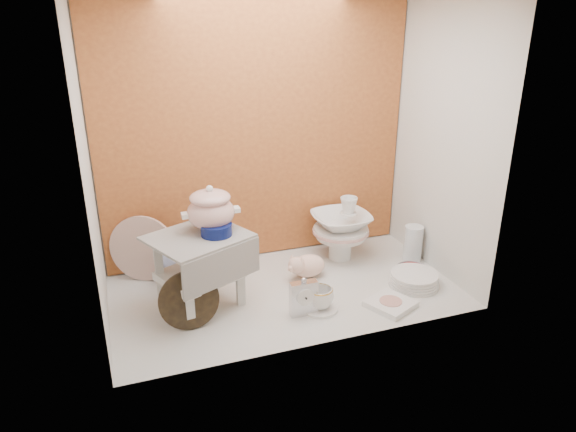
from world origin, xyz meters
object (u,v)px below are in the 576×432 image
(floral_platter, at_px, (143,249))
(mantel_clock, at_px, (304,297))
(gold_rim_teacup, at_px, (320,298))
(porcelain_tower, at_px, (341,228))
(dinner_plate_stack, at_px, (414,279))
(plush_pig, at_px, (308,265))
(step_stool, at_px, (200,271))
(soup_tureen, at_px, (211,208))
(blue_white_vase, at_px, (177,255))
(crystal_bowl, at_px, (412,272))

(floral_platter, bearing_deg, mantel_clock, -42.07)
(gold_rim_teacup, relative_size, porcelain_tower, 0.35)
(porcelain_tower, bearing_deg, dinner_plate_stack, -61.90)
(plush_pig, height_order, gold_rim_teacup, plush_pig)
(step_stool, height_order, soup_tureen, soup_tureen)
(step_stool, xyz_separation_m, gold_rim_teacup, (0.55, -0.23, -0.13))
(porcelain_tower, bearing_deg, plush_pig, -148.74)
(plush_pig, relative_size, dinner_plate_stack, 0.88)
(floral_platter, bearing_deg, porcelain_tower, -5.76)
(soup_tureen, bearing_deg, blue_white_vase, 116.21)
(gold_rim_teacup, bearing_deg, plush_pig, 77.95)
(gold_rim_teacup, bearing_deg, mantel_clock, -170.33)
(gold_rim_teacup, height_order, porcelain_tower, porcelain_tower)
(step_stool, xyz_separation_m, porcelain_tower, (0.89, 0.27, 0.00))
(blue_white_vase, distance_m, plush_pig, 0.73)
(mantel_clock, bearing_deg, porcelain_tower, 50.72)
(mantel_clock, distance_m, porcelain_tower, 0.68)
(step_stool, relative_size, soup_tureen, 1.62)
(step_stool, xyz_separation_m, blue_white_vase, (-0.07, 0.34, -0.06))
(step_stool, bearing_deg, dinner_plate_stack, -33.84)
(mantel_clock, height_order, plush_pig, mantel_clock)
(dinner_plate_stack, bearing_deg, step_stool, 170.97)
(floral_platter, relative_size, crystal_bowl, 2.12)
(soup_tureen, xyz_separation_m, dinner_plate_stack, (1.04, -0.23, -0.46))
(dinner_plate_stack, bearing_deg, blue_white_vase, 156.31)
(soup_tureen, bearing_deg, porcelain_tower, 15.15)
(mantel_clock, relative_size, plush_pig, 0.83)
(step_stool, relative_size, crystal_bowl, 2.53)
(gold_rim_teacup, bearing_deg, dinner_plate_stack, 5.49)
(step_stool, distance_m, mantel_clock, 0.53)
(blue_white_vase, height_order, gold_rim_teacup, blue_white_vase)
(soup_tureen, height_order, floral_platter, soup_tureen)
(floral_platter, xyz_separation_m, crystal_bowl, (1.41, -0.46, -0.16))
(step_stool, bearing_deg, crystal_bowl, -28.94)
(crystal_bowl, bearing_deg, floral_platter, 161.79)
(blue_white_vase, bearing_deg, mantel_clock, -48.72)
(step_stool, height_order, gold_rim_teacup, step_stool)
(blue_white_vase, distance_m, dinner_plate_stack, 1.30)
(porcelain_tower, bearing_deg, mantel_clock, -129.92)
(gold_rim_teacup, distance_m, porcelain_tower, 0.62)
(plush_pig, height_order, dinner_plate_stack, plush_pig)
(mantel_clock, height_order, dinner_plate_stack, mantel_clock)
(step_stool, distance_m, gold_rim_teacup, 0.61)
(porcelain_tower, bearing_deg, step_stool, -163.29)
(step_stool, xyz_separation_m, crystal_bowl, (1.17, -0.08, -0.17))
(plush_pig, relative_size, gold_rim_teacup, 1.75)
(dinner_plate_stack, relative_size, crystal_bowl, 1.55)
(crystal_bowl, bearing_deg, porcelain_tower, 128.86)
(floral_platter, relative_size, dinner_plate_stack, 1.37)
(gold_rim_teacup, bearing_deg, step_stool, 156.85)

